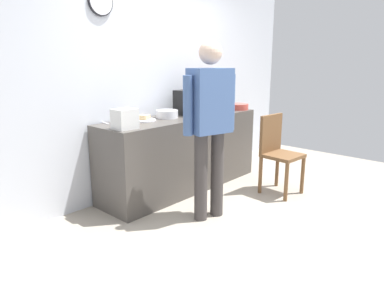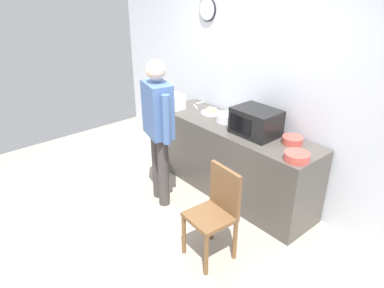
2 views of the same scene
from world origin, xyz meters
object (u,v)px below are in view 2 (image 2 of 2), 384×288
(microwave, at_px, (256,122))
(person_standing, at_px, (158,123))
(salad_bowl, at_px, (226,117))
(spoon_utensil, at_px, (195,107))
(toaster, at_px, (176,101))
(mixing_bowl, at_px, (297,157))
(fork_utensil, at_px, (201,102))
(cereal_bowl, at_px, (292,140))
(sandwich_plate, at_px, (211,112))
(wooden_chair, at_px, (216,209))

(microwave, distance_m, person_standing, 1.10)
(salad_bowl, distance_m, spoon_utensil, 0.64)
(toaster, height_order, person_standing, person_standing)
(mixing_bowl, bearing_deg, fork_utensil, 166.82)
(cereal_bowl, bearing_deg, microwave, -164.21)
(spoon_utensil, bearing_deg, microwave, -4.56)
(mixing_bowl, relative_size, toaster, 1.14)
(cereal_bowl, bearing_deg, salad_bowl, -174.78)
(fork_utensil, bearing_deg, spoon_utensil, -66.61)
(sandwich_plate, xyz_separation_m, mixing_bowl, (1.49, -0.26, 0.02))
(cereal_bowl, relative_size, person_standing, 0.13)
(sandwich_plate, height_order, wooden_chair, sandwich_plate)
(mixing_bowl, bearing_deg, microwave, 165.47)
(sandwich_plate, relative_size, cereal_bowl, 1.21)
(microwave, xyz_separation_m, person_standing, (-0.74, -0.81, -0.03))
(sandwich_plate, xyz_separation_m, wooden_chair, (1.18, -1.04, -0.40))
(sandwich_plate, bearing_deg, wooden_chair, -41.32)
(microwave, height_order, cereal_bowl, microwave)
(sandwich_plate, bearing_deg, toaster, -151.41)
(wooden_chair, bearing_deg, person_standing, 172.57)
(wooden_chair, bearing_deg, sandwich_plate, 138.68)
(spoon_utensil, bearing_deg, cereal_bowl, 1.02)
(cereal_bowl, distance_m, spoon_utensil, 1.55)
(toaster, height_order, wooden_chair, toaster)
(spoon_utensil, height_order, person_standing, person_standing)
(microwave, relative_size, mixing_bowl, 2.00)
(mixing_bowl, xyz_separation_m, toaster, (-1.93, 0.02, 0.06))
(cereal_bowl, bearing_deg, wooden_chair, -92.60)
(sandwich_plate, xyz_separation_m, salad_bowl, (0.32, -0.05, 0.03))
(cereal_bowl, relative_size, wooden_chair, 0.24)
(cereal_bowl, xyz_separation_m, wooden_chair, (-0.05, -1.07, -0.42))
(mixing_bowl, height_order, wooden_chair, mixing_bowl)
(fork_utensil, bearing_deg, person_standing, -66.46)
(salad_bowl, height_order, fork_utensil, salad_bowl)
(microwave, height_order, toaster, microwave)
(sandwich_plate, height_order, toaster, toaster)
(person_standing, bearing_deg, toaster, 128.26)
(salad_bowl, xyz_separation_m, toaster, (-0.76, -0.19, 0.05))
(spoon_utensil, bearing_deg, toaster, -116.21)
(mixing_bowl, bearing_deg, person_standing, -155.67)
(mixing_bowl, distance_m, person_standing, 1.55)
(microwave, bearing_deg, cereal_bowl, 15.79)
(fork_utensil, bearing_deg, toaster, -96.22)
(microwave, height_order, sandwich_plate, microwave)
(microwave, relative_size, sandwich_plate, 1.87)
(salad_bowl, xyz_separation_m, spoon_utensil, (-0.63, 0.06, -0.04))
(microwave, distance_m, sandwich_plate, 0.83)
(person_standing, height_order, wooden_chair, person_standing)
(spoon_utensil, bearing_deg, salad_bowl, -5.05)
(mixing_bowl, bearing_deg, wooden_chair, -111.26)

